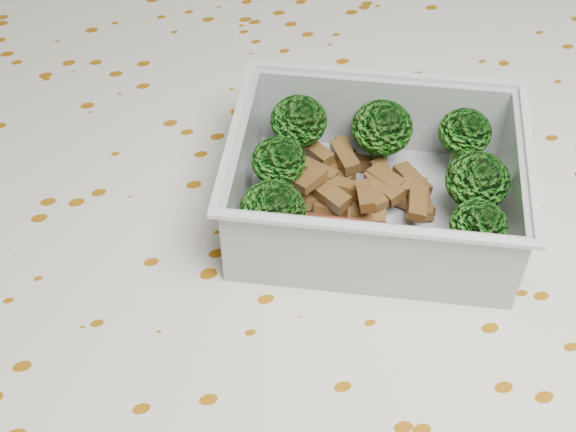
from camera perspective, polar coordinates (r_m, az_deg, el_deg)
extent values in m
cube|color=brown|center=(0.48, 0.98, -4.29)|extent=(1.40, 0.90, 0.04)
cube|color=silver|center=(0.47, 1.01, -2.54)|extent=(1.46, 0.96, 0.01)
cube|color=silver|center=(0.48, 5.99, 0.20)|extent=(0.19, 0.17, 0.00)
cube|color=silver|center=(0.51, 6.62, 7.19)|extent=(0.15, 0.07, 0.05)
cube|color=silver|center=(0.42, 5.83, -2.99)|extent=(0.15, 0.07, 0.05)
cube|color=silver|center=(0.47, 15.66, 1.63)|extent=(0.05, 0.10, 0.05)
cube|color=silver|center=(0.47, -3.21, 3.42)|extent=(0.05, 0.10, 0.05)
cube|color=silver|center=(0.49, 6.92, 9.94)|extent=(0.15, 0.07, 0.00)
cube|color=silver|center=(0.40, 6.08, -0.94)|extent=(0.15, 0.07, 0.00)
cube|color=silver|center=(0.45, 16.87, 4.00)|extent=(0.05, 0.11, 0.00)
cube|color=silver|center=(0.45, -3.89, 5.98)|extent=(0.05, 0.11, 0.00)
cylinder|color=#608C3F|center=(0.50, 0.74, 4.84)|extent=(0.01, 0.01, 0.02)
ellipsoid|color=#3E8A26|center=(0.49, 0.77, 6.78)|extent=(0.03, 0.03, 0.03)
cylinder|color=#608C3F|center=(0.50, 6.49, 4.33)|extent=(0.01, 0.01, 0.02)
ellipsoid|color=#3E8A26|center=(0.49, 6.71, 6.27)|extent=(0.04, 0.04, 0.03)
cylinder|color=#608C3F|center=(0.50, 12.07, 3.95)|extent=(0.01, 0.01, 0.02)
ellipsoid|color=#3E8A26|center=(0.49, 12.47, 5.85)|extent=(0.03, 0.03, 0.03)
cylinder|color=#608C3F|center=(0.48, -0.66, 1.98)|extent=(0.01, 0.01, 0.02)
ellipsoid|color=#3E8A26|center=(0.46, -0.68, 3.94)|extent=(0.03, 0.03, 0.03)
cylinder|color=#608C3F|center=(0.48, 12.87, 0.56)|extent=(0.01, 0.01, 0.02)
ellipsoid|color=#3E8A26|center=(0.46, 13.33, 2.47)|extent=(0.04, 0.04, 0.03)
cylinder|color=#608C3F|center=(0.45, -1.07, -1.55)|extent=(0.01, 0.01, 0.02)
ellipsoid|color=#3E8A26|center=(0.43, -1.11, 0.40)|extent=(0.04, 0.04, 0.03)
cylinder|color=#608C3F|center=(0.45, 12.90, -2.57)|extent=(0.01, 0.01, 0.02)
ellipsoid|color=#3E8A26|center=(0.44, 13.39, -0.68)|extent=(0.03, 0.03, 0.03)
cube|color=brown|center=(0.49, 3.18, 2.06)|extent=(0.01, 0.03, 0.01)
cube|color=brown|center=(0.48, 6.88, 2.17)|extent=(0.02, 0.03, 0.01)
cube|color=brown|center=(0.48, 1.55, 1.04)|extent=(0.02, 0.01, 0.01)
cube|color=brown|center=(0.49, 1.90, 4.70)|extent=(0.02, 0.03, 0.01)
cube|color=brown|center=(0.49, 6.06, 1.99)|extent=(0.02, 0.01, 0.01)
cube|color=brown|center=(0.47, 5.60, -0.05)|extent=(0.02, 0.02, 0.01)
cube|color=brown|center=(0.50, 3.47, 3.93)|extent=(0.03, 0.02, 0.01)
cube|color=brown|center=(0.49, 3.49, 3.22)|extent=(0.02, 0.03, 0.01)
cube|color=brown|center=(0.48, 1.19, 1.75)|extent=(0.02, 0.02, 0.01)
cube|color=brown|center=(0.47, 3.14, 1.42)|extent=(0.02, 0.03, 0.01)
cube|color=brown|center=(0.46, 1.57, 2.61)|extent=(0.02, 0.02, 0.01)
cube|color=brown|center=(0.48, 6.93, 2.55)|extent=(0.02, 0.02, 0.01)
cube|color=brown|center=(0.49, 8.82, 2.57)|extent=(0.02, 0.03, 0.01)
cube|color=brown|center=(0.49, 1.94, 3.13)|extent=(0.02, 0.03, 0.01)
cube|color=brown|center=(0.47, 6.04, 1.50)|extent=(0.01, 0.02, 0.01)
cube|color=brown|center=(0.48, 7.11, 2.68)|extent=(0.01, 0.03, 0.01)
cube|color=brown|center=(0.47, 9.16, 0.94)|extent=(0.02, 0.03, 0.01)
cube|color=brown|center=(0.49, 4.08, 4.26)|extent=(0.01, 0.03, 0.01)
cube|color=brown|center=(0.49, 4.02, 4.59)|extent=(0.01, 0.02, 0.01)
cube|color=brown|center=(0.48, 9.09, 1.13)|extent=(0.02, 0.03, 0.01)
cube|color=brown|center=(0.48, 2.10, 3.16)|extent=(0.02, 0.03, 0.01)
cube|color=brown|center=(0.47, 7.20, 1.94)|extent=(0.03, 0.01, 0.01)
cube|color=brown|center=(0.47, 3.21, 0.62)|extent=(0.02, 0.02, 0.01)
cube|color=brown|center=(0.50, 5.59, 3.72)|extent=(0.02, 0.02, 0.01)
cube|color=brown|center=(0.46, 5.54, 1.43)|extent=(0.01, 0.02, 0.01)
cube|color=brown|center=(0.48, 2.64, 1.87)|extent=(0.02, 0.03, 0.01)
cube|color=brown|center=(0.47, 4.93, 0.81)|extent=(0.02, 0.03, 0.01)
cube|color=brown|center=(0.48, 9.63, 1.17)|extent=(0.02, 0.03, 0.01)
cube|color=brown|center=(0.47, 3.90, 2.01)|extent=(0.02, 0.02, 0.01)
cube|color=brown|center=(0.48, 8.56, 1.09)|extent=(0.02, 0.02, 0.01)
cylinder|color=#B7462E|center=(0.45, 6.34, -1.91)|extent=(0.12, 0.07, 0.02)
sphere|color=#B7462E|center=(0.45, 13.80, -2.86)|extent=(0.02, 0.02, 0.02)
sphere|color=#B7462E|center=(0.45, -1.10, -0.93)|extent=(0.02, 0.02, 0.02)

